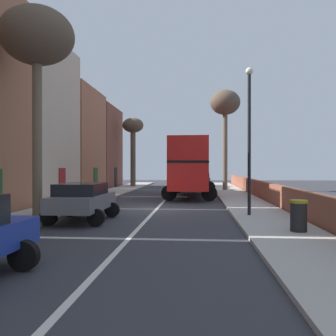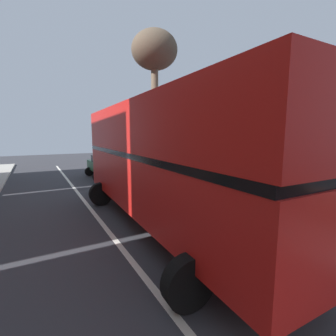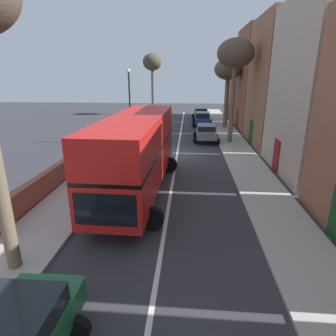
% 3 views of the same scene
% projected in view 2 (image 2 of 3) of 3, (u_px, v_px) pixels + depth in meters
% --- Properties ---
extents(double_decker_bus, '(3.80, 10.53, 4.06)m').
position_uv_depth(double_decker_bus, '(163.00, 158.00, 7.65)').
color(double_decker_bus, red).
rests_on(double_decker_bus, ground).
extents(parked_car_green_right_3, '(2.41, 4.44, 1.61)m').
position_uv_depth(parked_car_green_right_3, '(106.00, 165.00, 16.87)').
color(parked_car_green_right_3, '#1E6038').
rests_on(parked_car_green_right_3, ground).
extents(street_tree_right_3, '(2.67, 2.67, 8.92)m').
position_uv_depth(street_tree_right_3, '(155.00, 56.00, 13.77)').
color(street_tree_right_3, brown).
rests_on(street_tree_right_3, sidewalk_right).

